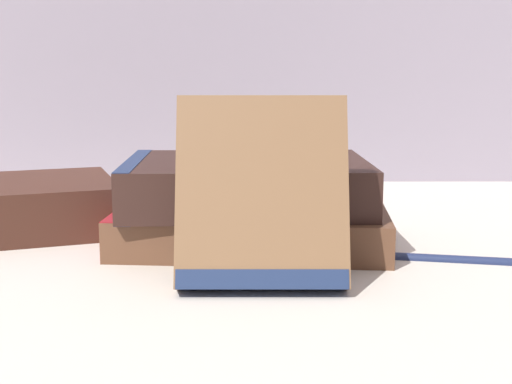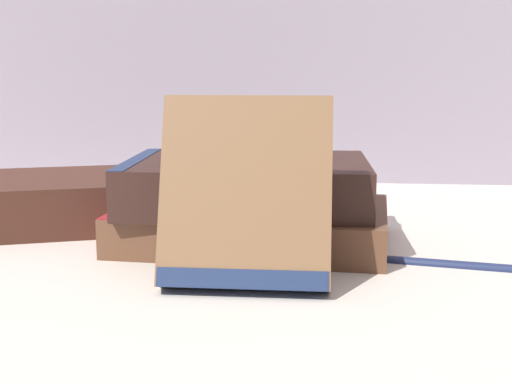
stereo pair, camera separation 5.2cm
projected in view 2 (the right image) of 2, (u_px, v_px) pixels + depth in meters
ground_plane at (172, 259)px, 0.52m from camera, size 3.00×3.00×0.00m
book_flat_bottom at (247, 224)px, 0.56m from camera, size 0.22×0.16×0.03m
book_flat_top at (241, 183)px, 0.56m from camera, size 0.19×0.14×0.04m
book_leaning_front at (246, 200)px, 0.45m from camera, size 0.11×0.06×0.12m
pocket_watch at (267, 160)px, 0.53m from camera, size 0.05×0.05×0.01m
reading_glasses at (172, 212)px, 0.68m from camera, size 0.11×0.06×0.00m
fountain_pen at (469, 262)px, 0.49m from camera, size 0.14×0.04×0.01m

